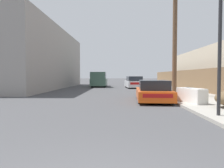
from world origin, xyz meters
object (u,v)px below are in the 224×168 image
at_px(parked_sports_car_red, 153,91).
at_px(utility_pole, 175,31).
at_px(discarded_fridge, 191,95).
at_px(pickup_truck, 99,80).
at_px(street_lamp, 220,41).
at_px(car_parked_mid, 134,83).

relative_size(parked_sports_car_red, utility_pole, 0.55).
xyz_separation_m(discarded_fridge, parked_sports_car_red, (-1.64, 1.68, 0.07)).
relative_size(pickup_truck, utility_pole, 0.69).
bearing_deg(utility_pole, street_lamp, -93.07).
bearing_deg(utility_pole, car_parked_mid, 100.25).
bearing_deg(car_parked_mid, pickup_truck, 147.51).
height_order(pickup_truck, utility_pole, utility_pole).
xyz_separation_m(parked_sports_car_red, street_lamp, (1.41, -5.17, 2.10)).
xyz_separation_m(pickup_truck, utility_pole, (6.36, -13.21, 3.58)).
relative_size(parked_sports_car_red, car_parked_mid, 1.11).
distance_m(parked_sports_car_red, pickup_truck, 16.22).
xyz_separation_m(parked_sports_car_red, car_parked_mid, (-0.15, 13.26, 0.09)).
xyz_separation_m(pickup_truck, street_lamp, (5.95, -20.74, 1.71)).
bearing_deg(street_lamp, pickup_truck, 106.02).
xyz_separation_m(car_parked_mid, pickup_truck, (-4.39, 2.31, 0.30)).
xyz_separation_m(discarded_fridge, utility_pole, (0.17, 4.04, 4.04)).
bearing_deg(parked_sports_car_red, discarded_fridge, -42.23).
height_order(car_parked_mid, pickup_truck, pickup_truck).
bearing_deg(utility_pole, parked_sports_car_red, -127.60).
bearing_deg(pickup_truck, parked_sports_car_red, 105.48).
relative_size(discarded_fridge, parked_sports_car_red, 0.39).
xyz_separation_m(parked_sports_car_red, utility_pole, (1.82, 2.36, 3.97)).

